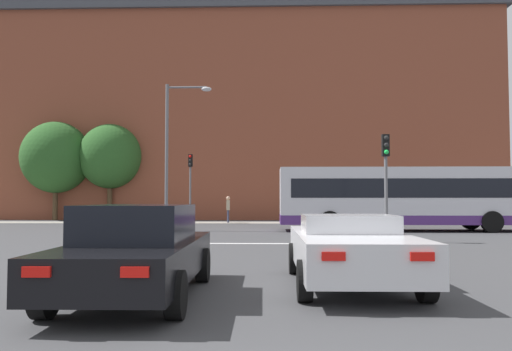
% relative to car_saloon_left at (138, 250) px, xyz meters
% --- Properties ---
extents(stop_line_strip, '(7.23, 0.30, 0.01)m').
position_rel_car_saloon_left_xyz_m(stop_line_strip, '(1.64, 9.56, -0.74)').
color(stop_line_strip, silver).
rests_on(stop_line_strip, ground_plane).
extents(far_pavement, '(68.03, 2.50, 0.01)m').
position_rel_car_saloon_left_xyz_m(far_pavement, '(1.64, 24.75, -0.74)').
color(far_pavement, gray).
rests_on(far_pavement, ground_plane).
extents(brick_civic_building, '(43.62, 14.72, 20.15)m').
position_rel_car_saloon_left_xyz_m(brick_civic_building, '(-1.95, 35.62, 8.34)').
color(brick_civic_building, brown).
rests_on(brick_civic_building, ground_plane).
extents(car_saloon_left, '(2.00, 4.77, 1.47)m').
position_rel_car_saloon_left_xyz_m(car_saloon_left, '(0.00, 0.00, 0.00)').
color(car_saloon_left, black).
rests_on(car_saloon_left, ground_plane).
extents(car_roadster_right, '(2.08, 4.65, 1.27)m').
position_rel_car_saloon_left_xyz_m(car_roadster_right, '(3.54, 1.18, -0.07)').
color(car_roadster_right, silver).
rests_on(car_roadster_right, ground_plane).
extents(bus_crossing_lead, '(12.04, 2.74, 3.06)m').
position_rel_car_saloon_left_xyz_m(bus_crossing_lead, '(8.58, 16.66, 0.90)').
color(bus_crossing_lead, silver).
rests_on(bus_crossing_lead, ground_plane).
extents(traffic_light_far_left, '(0.26, 0.31, 4.42)m').
position_rel_car_saloon_left_xyz_m(traffic_light_far_left, '(-3.05, 23.75, 2.21)').
color(traffic_light_far_left, slate).
rests_on(traffic_light_far_left, ground_plane).
extents(traffic_light_near_right, '(0.26, 0.31, 3.91)m').
position_rel_car_saloon_left_xyz_m(traffic_light_near_right, '(6.28, 10.20, 1.90)').
color(traffic_light_near_right, slate).
rests_on(traffic_light_near_right, ground_plane).
extents(street_lamp_junction, '(2.28, 0.36, 7.22)m').
position_rel_car_saloon_left_xyz_m(street_lamp_junction, '(-2.62, 16.35, 3.68)').
color(street_lamp_junction, slate).
rests_on(street_lamp_junction, ground_plane).
extents(pedestrian_waiting, '(0.26, 0.42, 1.73)m').
position_rel_car_saloon_left_xyz_m(pedestrian_waiting, '(-0.69, 24.55, 0.27)').
color(pedestrian_waiting, '#333851').
rests_on(pedestrian_waiting, ground_plane).
extents(tree_by_building, '(4.97, 4.97, 7.20)m').
position_rel_car_saloon_left_xyz_m(tree_by_building, '(-13.61, 27.95, 3.84)').
color(tree_by_building, '#4C3823').
rests_on(tree_by_building, ground_plane).
extents(tree_kerbside, '(4.53, 4.53, 7.07)m').
position_rel_car_saloon_left_xyz_m(tree_kerbside, '(-9.72, 28.29, 3.93)').
color(tree_kerbside, '#4C3823').
rests_on(tree_kerbside, ground_plane).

